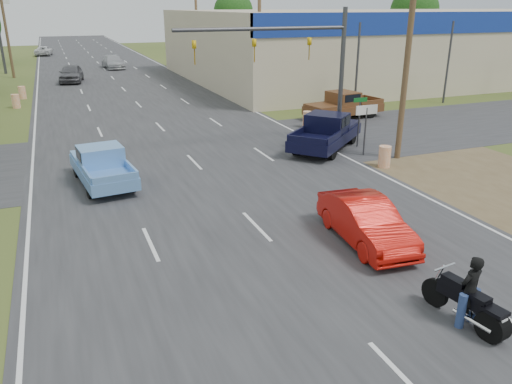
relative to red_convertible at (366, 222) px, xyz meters
name	(u,v)px	position (x,y,z in m)	size (l,w,h in m)	color
ground	(405,381)	(-2.74, -5.63, -0.71)	(200.00, 200.00, 0.00)	#3D4D1E
main_road	(124,89)	(-2.74, 34.37, -0.70)	(15.00, 180.00, 0.02)	#2D2D30
cross_road	(184,152)	(-2.74, 12.37, -0.70)	(120.00, 10.00, 0.02)	#2D2D30
dirt_verge	(465,172)	(8.26, 4.37, -0.70)	(8.00, 18.00, 0.01)	brown
big_box_store	(418,42)	(29.26, 34.30, 2.60)	(50.00, 28.10, 6.60)	#B7A88C
utility_pole_1	(408,46)	(6.76, 7.37, 4.61)	(2.00, 0.28, 10.00)	#4C3823
utility_pole_2	(259,30)	(6.76, 25.37, 4.61)	(2.00, 0.28, 10.00)	#4C3823
utility_pole_3	(197,23)	(6.76, 43.37, 4.61)	(2.00, 0.28, 10.00)	#4C3823
utility_pole_6	(5,24)	(-12.24, 46.37, 4.61)	(2.00, 0.28, 10.00)	#4C3823
tree_3	(414,11)	(52.26, 64.37, 5.49)	(8.40, 8.40, 10.40)	#422D19
tree_5	(233,12)	(27.26, 89.37, 5.18)	(7.98, 7.98, 9.88)	#422D19
barrel_0	(385,157)	(5.26, 6.37, -0.21)	(0.56, 0.56, 1.00)	orange
barrel_1	(307,119)	(5.66, 14.87, -0.21)	(0.56, 0.56, 1.00)	orange
barrel_2	(16,101)	(-11.24, 28.37, -0.21)	(0.56, 0.56, 1.00)	orange
barrel_3	(22,93)	(-10.94, 32.37, -0.21)	(0.56, 0.56, 1.00)	orange
lane_sign	(366,118)	(5.46, 8.37, 1.19)	(1.20, 0.08, 2.52)	#3F3F44
street_name_sign	(359,117)	(6.06, 9.87, 0.90)	(0.80, 0.08, 2.61)	#3F3F44
signal_mast	(297,53)	(3.09, 11.37, 4.09)	(9.12, 0.40, 7.00)	#3F3F44
red_convertible	(366,222)	(0.00, 0.00, 0.00)	(1.50, 4.30, 1.42)	#B91008
motorcycle	(470,306)	(-0.23, -4.67, -0.18)	(0.82, 2.35, 1.19)	black
rider	(470,293)	(-0.24, -4.60, 0.13)	(0.61, 0.40, 1.68)	black
blue_pickup	(101,165)	(-7.10, 8.92, 0.11)	(2.41, 5.05, 1.62)	black
navy_pickup	(327,131)	(4.37, 10.20, 0.23)	(5.61, 5.28, 1.85)	black
brown_pickup	(342,105)	(9.01, 16.35, 0.19)	(5.60, 2.86, 1.77)	black
distant_car_grey	(71,73)	(-6.79, 40.67, 0.14)	(2.00, 4.98, 1.70)	#555459
distant_car_silver	(113,62)	(-1.58, 50.87, 0.04)	(2.11, 5.18, 1.50)	#AFAFB4
distant_car_white	(44,51)	(-9.24, 71.67, -0.04)	(2.21, 4.79, 1.33)	silver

